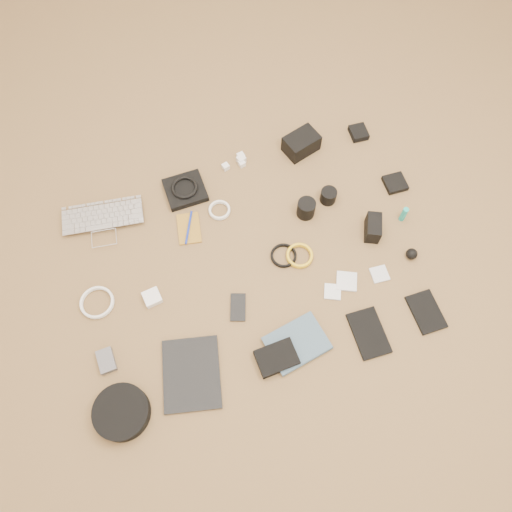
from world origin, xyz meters
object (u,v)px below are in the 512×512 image
object	(u,v)px
dslr_camera	(301,144)
phone	(238,307)
tablet	(191,374)
headphone_case	(122,412)
paperback	(308,362)
laptop	(104,226)

from	to	relation	value
dslr_camera	phone	bearing A→B (deg)	-145.30
tablet	headphone_case	size ratio (longest dim) A/B	1.36
phone	paperback	distance (m)	0.34
tablet	phone	bearing A→B (deg)	50.87
laptop	headphone_case	size ratio (longest dim) A/B	1.70
paperback	dslr_camera	bearing A→B (deg)	-29.51
tablet	headphone_case	distance (m)	0.27
tablet	paperback	world-z (taller)	paperback
phone	dslr_camera	bearing A→B (deg)	70.37
paperback	headphone_case	bearing A→B (deg)	76.09
laptop	tablet	xyz separation A→B (m)	(0.19, -0.70, -0.01)
phone	tablet	bearing A→B (deg)	-122.79
dslr_camera	tablet	xyz separation A→B (m)	(-0.73, -0.83, -0.04)
tablet	dslr_camera	bearing A→B (deg)	60.39
laptop	dslr_camera	world-z (taller)	dslr_camera
phone	headphone_case	world-z (taller)	headphone_case
tablet	phone	xyz separation A→B (m)	(0.24, 0.19, -0.00)
laptop	paperback	distance (m)	1.00
dslr_camera	tablet	size ratio (longest dim) A/B	0.55
dslr_camera	headphone_case	world-z (taller)	dslr_camera
paperback	laptop	bearing A→B (deg)	26.53
dslr_camera	phone	distance (m)	0.80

